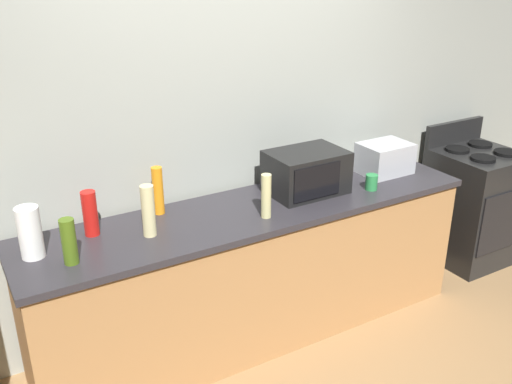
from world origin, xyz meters
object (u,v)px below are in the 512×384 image
(stove_range, at_px, (473,205))
(microwave, at_px, (306,172))
(toaster_oven, at_px, (385,158))
(bottle_dish_soap, at_px, (158,191))
(bottle_hand_soap, at_px, (148,211))
(paper_towel_roll, at_px, (30,233))
(bottle_hot_sauce, at_px, (90,213))
(bottle_olive_oil, at_px, (69,242))
(mug_green, at_px, (371,182))
(bottle_vinegar, at_px, (266,196))

(stove_range, height_order, microwave, microwave)
(toaster_oven, height_order, bottle_dish_soap, bottle_dish_soap)
(bottle_hand_soap, bearing_deg, microwave, 3.77)
(paper_towel_roll, distance_m, bottle_hot_sauce, 0.34)
(stove_range, relative_size, bottle_hand_soap, 3.74)
(microwave, distance_m, bottle_olive_oil, 1.52)
(stove_range, xyz_separation_m, paper_towel_roll, (-3.27, 0.05, 0.57))
(bottle_dish_soap, relative_size, mug_green, 2.84)
(bottle_hand_soap, bearing_deg, bottle_olive_oil, -168.52)
(bottle_olive_oil, relative_size, bottle_hand_soap, 0.82)
(bottle_hot_sauce, xyz_separation_m, bottle_vinegar, (0.93, -0.29, 0.01))
(paper_towel_roll, height_order, bottle_dish_soap, bottle_dish_soap)
(paper_towel_roll, xyz_separation_m, bottle_vinegar, (1.25, -0.19, -0.00))
(toaster_oven, relative_size, bottle_hand_soap, 1.18)
(bottle_hot_sauce, bearing_deg, paper_towel_roll, -163.80)
(stove_range, xyz_separation_m, bottle_olive_oil, (-3.12, -0.11, 0.56))
(bottle_vinegar, bearing_deg, bottle_olive_oil, 178.34)
(bottle_hot_sauce, relative_size, bottle_hand_soap, 0.87)
(bottle_dish_soap, bearing_deg, bottle_olive_oil, -150.78)
(paper_towel_roll, height_order, bottle_olive_oil, paper_towel_roll)
(toaster_oven, bearing_deg, paper_towel_roll, -179.75)
(microwave, relative_size, bottle_dish_soap, 1.68)
(bottle_dish_soap, bearing_deg, microwave, -10.37)
(mug_green, bearing_deg, paper_towel_roll, 174.88)
(stove_range, bearing_deg, bottle_dish_soap, 175.09)
(bottle_dish_soap, distance_m, bottle_hand_soap, 0.28)
(microwave, distance_m, mug_green, 0.44)
(bottle_hot_sauce, height_order, bottle_vinegar, bottle_vinegar)
(bottle_olive_oil, relative_size, mug_green, 2.36)
(bottle_hand_soap, xyz_separation_m, mug_green, (1.46, -0.11, -0.09))
(stove_range, relative_size, bottle_olive_oil, 4.55)
(toaster_oven, bearing_deg, stove_range, -3.69)
(bottle_olive_oil, bearing_deg, toaster_oven, 4.52)
(paper_towel_roll, bearing_deg, bottle_olive_oil, -47.46)
(toaster_oven, bearing_deg, microwave, -178.96)
(bottle_hand_soap, bearing_deg, toaster_oven, 2.72)
(bottle_dish_soap, bearing_deg, mug_green, -14.97)
(bottle_hot_sauce, bearing_deg, mug_green, -9.13)
(bottle_olive_oil, distance_m, bottle_hand_soap, 0.45)
(stove_range, bearing_deg, paper_towel_roll, 179.12)
(bottle_hot_sauce, bearing_deg, bottle_hand_soap, -32.03)
(stove_range, distance_m, bottle_vinegar, 2.10)
(bottle_dish_soap, bearing_deg, bottle_hot_sauce, -170.00)
(stove_range, xyz_separation_m, mug_green, (-1.22, -0.13, 0.49))
(stove_range, xyz_separation_m, bottle_dish_soap, (-2.53, 0.22, 0.58))
(microwave, distance_m, bottle_vinegar, 0.46)
(bottle_hand_soap, height_order, mug_green, bottle_hand_soap)
(toaster_oven, relative_size, bottle_dish_soap, 1.19)
(stove_range, relative_size, bottle_vinegar, 4.12)
(toaster_oven, bearing_deg, mug_green, -145.48)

